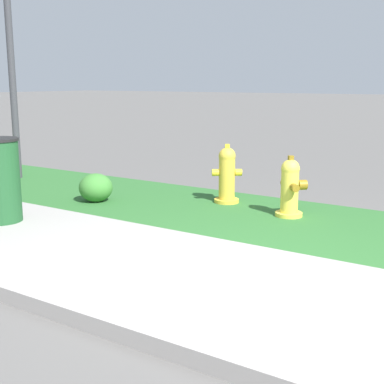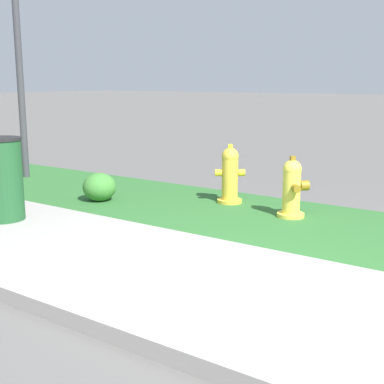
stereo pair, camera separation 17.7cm
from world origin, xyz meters
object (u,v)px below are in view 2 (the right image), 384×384
(fire_hydrant_at_driveway, at_px, (292,188))
(trash_bin, at_px, (2,179))
(fire_hydrant_across_street, at_px, (230,175))
(shrub_bush_near_lamp, at_px, (99,187))

(fire_hydrant_at_driveway, distance_m, trash_bin, 3.33)
(fire_hydrant_at_driveway, bearing_deg, trash_bin, -97.10)
(fire_hydrant_across_street, bearing_deg, trash_bin, -162.23)
(trash_bin, bearing_deg, fire_hydrant_at_driveway, 37.75)
(trash_bin, xyz_separation_m, shrub_bush_near_lamp, (0.17, 1.36, -0.29))
(trash_bin, distance_m, shrub_bush_near_lamp, 1.40)
(fire_hydrant_across_street, height_order, shrub_bush_near_lamp, fire_hydrant_across_street)
(trash_bin, bearing_deg, fire_hydrant_across_street, 53.91)
(trash_bin, bearing_deg, shrub_bush_near_lamp, 82.72)
(fire_hydrant_at_driveway, height_order, fire_hydrant_across_street, fire_hydrant_across_street)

